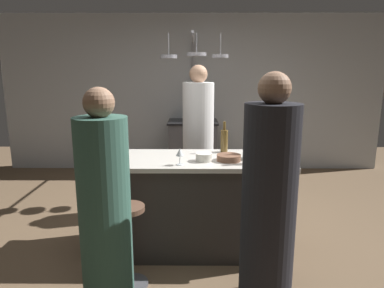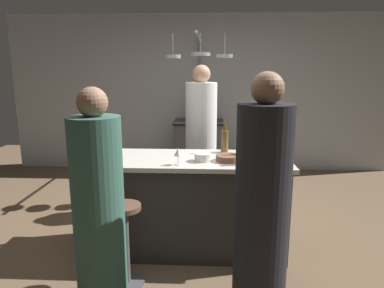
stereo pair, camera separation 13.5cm
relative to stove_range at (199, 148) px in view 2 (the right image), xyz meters
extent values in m
plane|color=brown|center=(0.00, -2.45, -0.45)|extent=(9.00, 9.00, 0.00)
cube|color=#B2B7BC|center=(0.00, 0.40, 0.85)|extent=(6.40, 0.16, 2.60)
cube|color=#332D2B|center=(0.00, -2.45, -0.02)|extent=(1.72, 0.66, 0.86)
cube|color=beige|center=(0.00, -2.45, 0.43)|extent=(1.80, 0.72, 0.04)
cube|color=#47474C|center=(0.00, 0.00, -0.02)|extent=(0.76, 0.60, 0.86)
cube|color=black|center=(0.00, 0.00, 0.43)|extent=(0.80, 0.64, 0.03)
cylinder|color=white|center=(0.07, -1.46, 0.33)|extent=(0.37, 0.37, 1.56)
sphere|color=tan|center=(0.07, -1.46, 1.20)|extent=(0.21, 0.21, 0.21)
cylinder|color=#4C4C51|center=(0.56, -3.07, -0.43)|extent=(0.28, 0.28, 0.02)
cylinder|color=#4C4C51|center=(0.56, -3.07, -0.11)|extent=(0.06, 0.06, 0.62)
cylinder|color=brown|center=(0.56, -3.07, 0.21)|extent=(0.26, 0.26, 0.04)
cylinder|color=black|center=(0.51, -3.42, 0.30)|extent=(0.36, 0.36, 1.50)
sphere|color=#8C664C|center=(0.51, -3.42, 1.14)|extent=(0.20, 0.20, 0.20)
cylinder|color=#4C4C51|center=(-0.49, -3.07, -0.43)|extent=(0.28, 0.28, 0.02)
cylinder|color=#4C4C51|center=(-0.49, -3.07, -0.11)|extent=(0.06, 0.06, 0.62)
cylinder|color=brown|center=(-0.49, -3.07, 0.21)|extent=(0.26, 0.26, 0.04)
cylinder|color=#33594C|center=(-0.56, -3.45, 0.26)|extent=(0.34, 0.34, 1.41)
sphere|color=#8C664C|center=(-0.56, -3.45, 1.05)|extent=(0.19, 0.19, 0.19)
cylinder|color=gray|center=(0.00, 0.25, 0.63)|extent=(0.04, 0.04, 2.15)
cylinder|color=gray|center=(0.00, -0.48, 1.70)|extent=(0.04, 1.46, 0.04)
cylinder|color=gray|center=(-0.30, -1.09, 1.41)|extent=(0.21, 0.21, 0.04)
cylinder|color=gray|center=(-0.30, -1.06, 1.56)|extent=(0.01, 0.01, 0.29)
cylinder|color=gray|center=(0.05, -1.07, 1.44)|extent=(0.25, 0.25, 0.04)
cylinder|color=gray|center=(0.05, -1.06, 1.57)|extent=(0.01, 0.01, 0.26)
cylinder|color=gray|center=(0.35, -1.03, 1.42)|extent=(0.21, 0.21, 0.04)
cylinder|color=gray|center=(0.35, -1.06, 1.56)|extent=(0.01, 0.01, 0.28)
cylinder|color=#382319|center=(0.50, -2.65, 0.56)|extent=(0.05, 0.05, 0.21)
cylinder|color=#143319|center=(0.55, -2.49, 0.56)|extent=(0.07, 0.07, 0.21)
cylinder|color=#143319|center=(0.55, -2.49, 0.70)|extent=(0.03, 0.03, 0.08)
cylinder|color=brown|center=(0.32, -2.21, 0.56)|extent=(0.07, 0.07, 0.22)
cylinder|color=brown|center=(0.32, -2.21, 0.71)|extent=(0.03, 0.03, 0.08)
cylinder|color=black|center=(0.64, -2.61, 0.57)|extent=(0.07, 0.07, 0.23)
cylinder|color=black|center=(0.64, -2.61, 0.73)|extent=(0.03, 0.03, 0.08)
cylinder|color=#193D23|center=(0.62, -2.42, 0.56)|extent=(0.07, 0.07, 0.21)
cylinder|color=#193D23|center=(0.62, -2.42, 0.71)|extent=(0.03, 0.03, 0.08)
cylinder|color=silver|center=(-0.10, -2.69, 0.46)|extent=(0.06, 0.06, 0.01)
cylinder|color=silver|center=(-0.10, -2.69, 0.50)|extent=(0.01, 0.01, 0.07)
cone|color=silver|center=(-0.10, -2.69, 0.57)|extent=(0.07, 0.07, 0.06)
cylinder|color=silver|center=(-0.81, -2.24, 0.46)|extent=(0.06, 0.06, 0.01)
cylinder|color=silver|center=(-0.81, -2.24, 0.50)|extent=(0.01, 0.01, 0.07)
cone|color=silver|center=(-0.81, -2.24, 0.57)|extent=(0.07, 0.07, 0.06)
cylinder|color=silver|center=(0.11, -2.56, 0.49)|extent=(0.15, 0.15, 0.07)
cylinder|color=brown|center=(0.33, -2.54, 0.48)|extent=(0.22, 0.22, 0.06)
camera|label=1|loc=(0.02, -5.54, 1.25)|focal=32.26mm
camera|label=2|loc=(0.15, -5.53, 1.25)|focal=32.26mm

